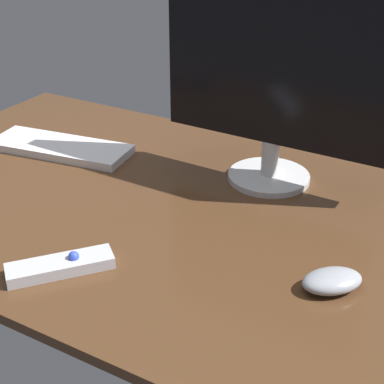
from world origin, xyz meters
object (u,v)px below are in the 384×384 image
(monitor, at_px, (276,78))
(keyboard, at_px, (60,147))
(media_remote, at_px, (61,266))
(computer_mouse, at_px, (332,281))

(monitor, height_order, keyboard, monitor)
(keyboard, bearing_deg, monitor, 3.96)
(keyboard, xyz_separation_m, media_remote, (0.33, -0.38, 0.00))
(computer_mouse, distance_m, media_remote, 0.46)
(monitor, xyz_separation_m, computer_mouse, (0.25, -0.32, -0.22))
(monitor, bearing_deg, media_remote, -108.19)
(monitor, relative_size, computer_mouse, 4.78)
(computer_mouse, height_order, media_remote, media_remote)
(keyboard, height_order, computer_mouse, computer_mouse)
(monitor, relative_size, media_remote, 2.88)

